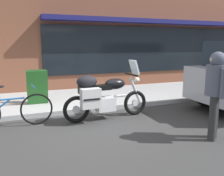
% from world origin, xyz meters
% --- Properties ---
extents(ground_plane, '(80.00, 80.00, 0.00)m').
position_xyz_m(ground_plane, '(0.00, 0.00, 0.00)').
color(ground_plane, '#323232').
extents(storefront_building, '(21.47, 0.90, 7.63)m').
position_xyz_m(storefront_building, '(6.73, 4.13, 3.73)').
color(storefront_building, brown).
rests_on(storefront_building, ground_plane).
extents(touring_motorcycle, '(2.15, 0.74, 1.39)m').
position_xyz_m(touring_motorcycle, '(0.21, 0.37, 0.60)').
color(touring_motorcycle, black).
rests_on(touring_motorcycle, ground_plane).
extents(parked_bicycle, '(1.77, 0.48, 0.94)m').
position_xyz_m(parked_bicycle, '(-1.81, 0.53, 0.38)').
color(parked_bicycle, black).
rests_on(parked_bicycle, ground_plane).
extents(pedestrian_walking, '(0.47, 0.54, 1.64)m').
position_xyz_m(pedestrian_walking, '(1.74, -1.51, 1.03)').
color(pedestrian_walking, '#282828').
rests_on(pedestrian_walking, ground_plane).
extents(sandwich_board_sign, '(0.55, 0.41, 0.94)m').
position_xyz_m(sandwich_board_sign, '(-1.13, 2.05, 0.59)').
color(sandwich_board_sign, '#1E511E').
rests_on(sandwich_board_sign, sidewalk_curb).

